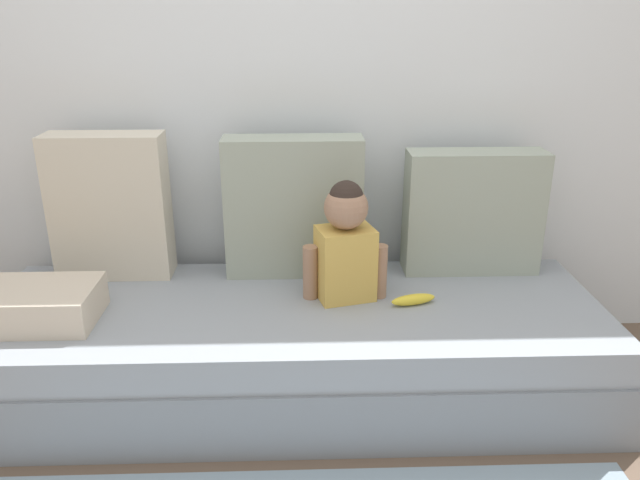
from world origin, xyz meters
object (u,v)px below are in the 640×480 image
(throw_pillow_left, at_px, (110,207))
(throw_pillow_center, at_px, (294,207))
(banana, at_px, (413,300))
(couch, at_px, (295,348))
(toddler, at_px, (346,242))
(throw_pillow_right, at_px, (473,212))
(folded_blanket, at_px, (38,305))

(throw_pillow_left, distance_m, throw_pillow_center, 0.72)
(throw_pillow_center, bearing_deg, banana, -36.20)
(couch, height_order, banana, banana)
(throw_pillow_center, bearing_deg, couch, -90.00)
(throw_pillow_left, relative_size, banana, 3.37)
(toddler, bearing_deg, throw_pillow_left, 164.87)
(throw_pillow_left, height_order, throw_pillow_center, throw_pillow_left)
(couch, xyz_separation_m, throw_pillow_right, (0.72, 0.30, 0.43))
(toddler, xyz_separation_m, folded_blanket, (-1.07, -0.15, -0.16))
(toddler, relative_size, banana, 2.65)
(throw_pillow_right, distance_m, folded_blanket, 1.66)
(couch, distance_m, throw_pillow_left, 0.91)
(throw_pillow_right, relative_size, folded_blanket, 1.36)
(throw_pillow_right, height_order, toddler, throw_pillow_right)
(throw_pillow_center, relative_size, toddler, 1.23)
(throw_pillow_right, xyz_separation_m, folded_blanket, (-1.60, -0.40, -0.19))
(throw_pillow_center, bearing_deg, throw_pillow_right, 0.00)
(toddler, xyz_separation_m, banana, (0.25, -0.07, -0.20))
(banana, bearing_deg, throw_pillow_right, 48.25)
(banana, bearing_deg, throw_pillow_left, 164.58)
(couch, relative_size, folded_blanket, 5.80)
(banana, relative_size, folded_blanket, 0.42)
(throw_pillow_center, height_order, throw_pillow_right, throw_pillow_center)
(throw_pillow_left, height_order, toddler, throw_pillow_left)
(banana, bearing_deg, couch, 177.61)
(throw_pillow_right, bearing_deg, toddler, -155.13)
(toddler, bearing_deg, throw_pillow_right, 24.87)
(throw_pillow_left, height_order, throw_pillow_right, throw_pillow_left)
(throw_pillow_left, xyz_separation_m, throw_pillow_right, (1.44, 0.00, -0.04))
(throw_pillow_center, distance_m, folded_blanket, 0.99)
(couch, distance_m, throw_pillow_center, 0.55)
(folded_blanket, bearing_deg, toddler, 8.22)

